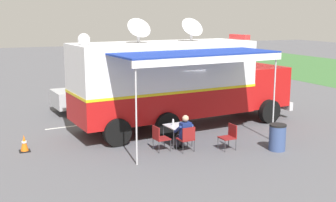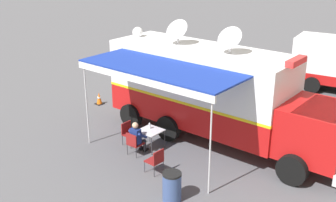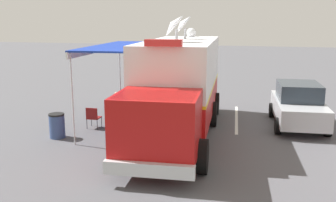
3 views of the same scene
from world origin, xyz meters
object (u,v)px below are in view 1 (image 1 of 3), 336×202
Objects in this scene: folding_chair_at_table at (187,137)px; folding_chair_spare_by_truck at (230,135)px; command_truck at (180,80)px; trash_bin at (277,137)px; seated_responder at (184,132)px; folding_table at (178,127)px; car_behind_truck at (97,92)px; water_bottle at (173,122)px; support_truck at (145,67)px; folding_chair_beside_table at (159,136)px; traffic_cone at (24,143)px.

folding_chair_at_table is 1.50m from folding_chair_spare_by_truck.
trash_bin is at bearing 21.69° from command_truck.
seated_responder is at bearing -175.47° from folding_chair_at_table.
seated_responder is (2.88, -1.25, -1.30)m from command_truck.
folding_table is at bearing -27.78° from command_truck.
folding_chair_spare_by_truck is at bearing 3.89° from command_truck.
folding_chair_spare_by_truck is at bearing 17.58° from car_behind_truck.
folding_chair_at_table is 0.96× the size of trash_bin.
water_bottle is 0.73m from seated_responder.
folding_chair_spare_by_truck is at bearing -118.12° from trash_bin.
trash_bin is (0.76, 1.42, -0.06)m from folding_chair_spare_by_truck.
command_truck is 43.10× the size of water_bottle.
command_truck is 1.36× the size of support_truck.
folding_chair_beside_table is 7.14m from car_behind_truck.
folding_table is 1.48× the size of traffic_cone.
traffic_cone is at bearing -113.26° from trash_bin.
trash_bin is at bearing 61.88° from folding_chair_spare_by_truck.
water_bottle is 5.11m from traffic_cone.
folding_table is 0.12× the size of support_truck.
car_behind_truck is at bearing -171.92° from water_bottle.
seated_responder is (-0.53, -1.48, 0.14)m from folding_chair_spare_by_truck.
folding_chair_beside_table is 4.56m from traffic_cone.
water_bottle is (2.18, -1.33, -1.11)m from command_truck.
support_truck reaches higher than folding_chair_spare_by_truck.
folding_chair_spare_by_truck is 0.96× the size of trash_bin.
water_bottle is at bearing 120.38° from folding_chair_beside_table.
command_truck reaches higher than trash_bin.
seated_responder reaches higher than folding_chair_beside_table.
folding_table is 3.43m from trash_bin.
trash_bin is 0.13× the size of support_truck.
folding_chair_beside_table is 1.50× the size of traffic_cone.
car_behind_truck is (-4.53, -2.28, -1.07)m from command_truck.
folding_chair_at_table and folding_chair_beside_table have the same top height.
folding_table is 0.23m from water_bottle.
trash_bin reaches higher than traffic_cone.
folding_chair_spare_by_truck is 8.33m from car_behind_truck.
folding_chair_at_table is at bearing 7.88° from car_behind_truck.
folding_table is 0.99× the size of folding_chair_beside_table.
folding_chair_spare_by_truck is at bearing 67.86° from traffic_cone.
car_behind_truck reaches higher than trash_bin.
seated_responder is (-0.19, -0.01, 0.14)m from folding_chair_at_table.
car_behind_truck is at bearing -43.15° from support_truck.
seated_responder is 0.29× the size of car_behind_truck.
seated_responder is at bearing -109.56° from folding_chair_spare_by_truck.
command_truck is 11.10× the size of folding_chair_beside_table.
water_bottle is 0.25× the size of trash_bin.
trash_bin is (1.98, 2.99, -0.38)m from water_bottle.
command_truck reaches higher than water_bottle.
command_truck is 3.39m from seated_responder.
folding_chair_spare_by_truck is at bearing 70.52° from folding_chair_beside_table.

